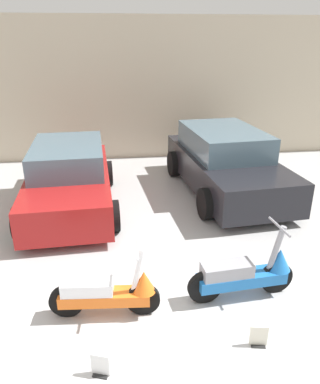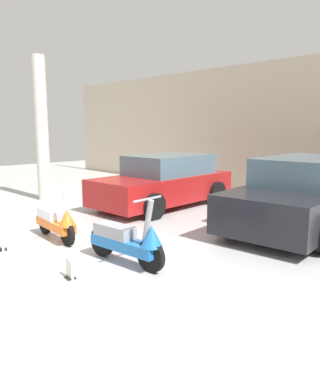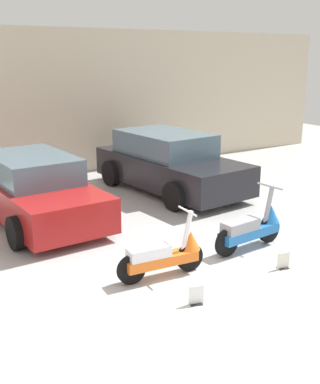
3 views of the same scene
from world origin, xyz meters
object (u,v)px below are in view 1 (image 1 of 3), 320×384
(placard_near_left_scooter, at_px, (101,366))
(car_rear_center, at_px, (225,162))
(placard_near_right_scooter, at_px, (259,337))
(scooter_front_right, at_px, (246,273))
(scooter_front_left, at_px, (109,292))
(car_rear_left, at_px, (69,178))

(placard_near_left_scooter, bearing_deg, car_rear_center, 60.72)
(placard_near_right_scooter, bearing_deg, scooter_front_right, 80.85)
(placard_near_left_scooter, height_order, placard_near_right_scooter, same)
(placard_near_left_scooter, bearing_deg, scooter_front_left, 83.60)
(scooter_front_right, height_order, placard_near_left_scooter, scooter_front_right)
(car_rear_center, bearing_deg, placard_near_left_scooter, -34.39)
(scooter_front_left, relative_size, scooter_front_right, 0.94)
(scooter_front_left, relative_size, placard_near_left_scooter, 5.28)
(scooter_front_left, bearing_deg, placard_near_left_scooter, -91.75)
(placard_near_left_scooter, bearing_deg, car_rear_left, 98.96)
(scooter_front_right, relative_size, placard_near_left_scooter, 5.64)
(scooter_front_left, bearing_deg, car_rear_left, 107.57)
(scooter_front_left, xyz_separation_m, car_rear_center, (2.59, 3.89, 0.32))
(car_rear_center, distance_m, placard_near_right_scooter, 4.74)
(scooter_front_left, distance_m, placard_near_left_scooter, 0.94)
(scooter_front_right, distance_m, car_rear_center, 3.84)
(car_rear_center, bearing_deg, scooter_front_left, -38.74)
(placard_near_right_scooter, bearing_deg, placard_near_left_scooter, -174.08)
(car_rear_left, xyz_separation_m, placard_near_right_scooter, (2.44, -4.14, -0.49))
(scooter_front_left, height_order, placard_near_left_scooter, scooter_front_left)
(car_rear_left, relative_size, car_rear_center, 0.91)
(car_rear_left, xyz_separation_m, car_rear_center, (3.37, 0.47, 0.05))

